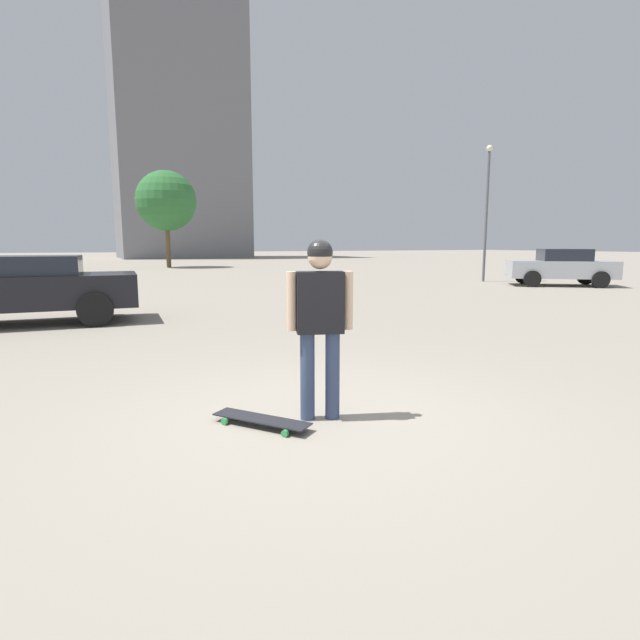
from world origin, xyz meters
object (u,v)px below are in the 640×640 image
at_px(skateboard, 261,420).
at_px(car_parked_far, 561,267).
at_px(person, 320,313).
at_px(car_parked_near, 25,288).

distance_m(skateboard, car_parked_far, 19.19).
relative_size(person, car_parked_far, 0.40).
height_order(car_parked_near, car_parked_far, car_parked_far).
xyz_separation_m(skateboard, car_parked_near, (2.51, -7.93, 0.72)).
distance_m(person, skateboard, 1.15).
bearing_deg(skateboard, car_parked_near, -19.73).
relative_size(skateboard, car_parked_far, 0.21).
distance_m(car_parked_near, car_parked_far, 19.02).
xyz_separation_m(car_parked_near, car_parked_far, (-18.92, -1.98, -0.00)).
distance_m(person, car_parked_far, 18.70).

